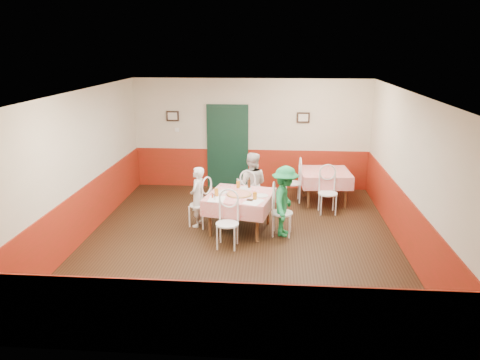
# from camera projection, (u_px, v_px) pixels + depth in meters

# --- Properties ---
(floor) EXTENTS (7.00, 7.00, 0.00)m
(floor) POSITION_uv_depth(u_px,v_px,m) (240.00, 240.00, 8.94)
(floor) COLOR black
(floor) RESTS_ON ground
(ceiling) EXTENTS (7.00, 7.00, 0.00)m
(ceiling) POSITION_uv_depth(u_px,v_px,m) (240.00, 92.00, 8.16)
(ceiling) COLOR white
(ceiling) RESTS_ON back_wall
(back_wall) EXTENTS (6.00, 0.10, 2.80)m
(back_wall) POSITION_uv_depth(u_px,v_px,m) (251.00, 134.00, 11.90)
(back_wall) COLOR beige
(back_wall) RESTS_ON ground
(front_wall) EXTENTS (6.00, 0.10, 2.80)m
(front_wall) POSITION_uv_depth(u_px,v_px,m) (216.00, 250.00, 5.20)
(front_wall) COLOR beige
(front_wall) RESTS_ON ground
(left_wall) EXTENTS (0.10, 7.00, 2.80)m
(left_wall) POSITION_uv_depth(u_px,v_px,m) (81.00, 166.00, 8.78)
(left_wall) COLOR beige
(left_wall) RESTS_ON ground
(right_wall) EXTENTS (0.10, 7.00, 2.80)m
(right_wall) POSITION_uv_depth(u_px,v_px,m) (408.00, 173.00, 8.32)
(right_wall) COLOR beige
(right_wall) RESTS_ON ground
(wainscot_back) EXTENTS (6.00, 0.03, 1.00)m
(wainscot_back) POSITION_uv_depth(u_px,v_px,m) (251.00, 169.00, 12.14)
(wainscot_back) COLOR maroon
(wainscot_back) RESTS_ON ground
(wainscot_front) EXTENTS (6.00, 0.03, 1.00)m
(wainscot_front) POSITION_uv_depth(u_px,v_px,m) (217.00, 320.00, 5.46)
(wainscot_front) COLOR maroon
(wainscot_front) RESTS_ON ground
(wainscot_left) EXTENTS (0.03, 7.00, 1.00)m
(wainscot_left) POSITION_uv_depth(u_px,v_px,m) (87.00, 211.00, 9.03)
(wainscot_left) COLOR maroon
(wainscot_left) RESTS_ON ground
(wainscot_right) EXTENTS (0.03, 7.00, 1.00)m
(wainscot_right) POSITION_uv_depth(u_px,v_px,m) (402.00, 220.00, 8.57)
(wainscot_right) COLOR maroon
(wainscot_right) RESTS_ON ground
(door) EXTENTS (0.96, 0.06, 2.10)m
(door) POSITION_uv_depth(u_px,v_px,m) (228.00, 148.00, 12.00)
(door) COLOR black
(door) RESTS_ON ground
(picture_left) EXTENTS (0.32, 0.03, 0.26)m
(picture_left) POSITION_uv_depth(u_px,v_px,m) (173.00, 116.00, 11.88)
(picture_left) COLOR black
(picture_left) RESTS_ON back_wall
(picture_right) EXTENTS (0.32, 0.03, 0.26)m
(picture_right) POSITION_uv_depth(u_px,v_px,m) (303.00, 118.00, 11.63)
(picture_right) COLOR black
(picture_right) RESTS_ON back_wall
(thermostat) EXTENTS (0.10, 0.03, 0.10)m
(thermostat) POSITION_uv_depth(u_px,v_px,m) (177.00, 130.00, 11.97)
(thermostat) COLOR white
(thermostat) RESTS_ON back_wall
(main_table) EXTENTS (1.44, 1.44, 0.77)m
(main_table) POSITION_uv_depth(u_px,v_px,m) (240.00, 212.00, 9.33)
(main_table) COLOR red
(main_table) RESTS_ON ground
(second_table) EXTENTS (1.19, 1.19, 0.77)m
(second_table) POSITION_uv_depth(u_px,v_px,m) (324.00, 187.00, 11.00)
(second_table) COLOR red
(second_table) RESTS_ON ground
(chair_left) EXTENTS (0.55, 0.55, 0.90)m
(chair_left) POSITION_uv_depth(u_px,v_px,m) (200.00, 205.00, 9.53)
(chair_left) COLOR white
(chair_left) RESTS_ON ground
(chair_right) EXTENTS (0.45, 0.45, 0.90)m
(chair_right) POSITION_uv_depth(u_px,v_px,m) (282.00, 213.00, 9.08)
(chair_right) COLOR white
(chair_right) RESTS_ON ground
(chair_far) EXTENTS (0.54, 0.54, 0.90)m
(chair_far) POSITION_uv_depth(u_px,v_px,m) (251.00, 196.00, 10.09)
(chair_far) COLOR white
(chair_far) RESTS_ON ground
(chair_near) EXTENTS (0.45, 0.45, 0.90)m
(chair_near) POSITION_uv_depth(u_px,v_px,m) (227.00, 224.00, 8.52)
(chair_near) COLOR white
(chair_near) RESTS_ON ground
(chair_second_a) EXTENTS (0.45, 0.45, 0.90)m
(chair_second_a) POSITION_uv_depth(u_px,v_px,m) (293.00, 183.00, 11.04)
(chair_second_a) COLOR white
(chair_second_a) RESTS_ON ground
(chair_second_b) EXTENTS (0.45, 0.45, 0.90)m
(chair_second_b) POSITION_uv_depth(u_px,v_px,m) (328.00, 194.00, 10.27)
(chair_second_b) COLOR white
(chair_second_b) RESTS_ON ground
(pizza) EXTENTS (0.56, 0.56, 0.03)m
(pizza) POSITION_uv_depth(u_px,v_px,m) (239.00, 194.00, 9.17)
(pizza) COLOR #B74723
(pizza) RESTS_ON main_table
(plate_left) EXTENTS (0.29, 0.29, 0.01)m
(plate_left) POSITION_uv_depth(u_px,v_px,m) (221.00, 192.00, 9.31)
(plate_left) COLOR white
(plate_left) RESTS_ON main_table
(plate_right) EXTENTS (0.29, 0.29, 0.01)m
(plate_right) POSITION_uv_depth(u_px,v_px,m) (262.00, 196.00, 9.11)
(plate_right) COLOR white
(plate_right) RESTS_ON main_table
(plate_far) EXTENTS (0.29, 0.29, 0.01)m
(plate_far) POSITION_uv_depth(u_px,v_px,m) (246.00, 188.00, 9.58)
(plate_far) COLOR white
(plate_far) RESTS_ON main_table
(glass_a) EXTENTS (0.10, 0.10, 0.15)m
(glass_a) POSITION_uv_depth(u_px,v_px,m) (216.00, 192.00, 9.08)
(glass_a) COLOR #BF7219
(glass_a) RESTS_ON main_table
(glass_b) EXTENTS (0.09, 0.09, 0.14)m
(glass_b) POSITION_uv_depth(u_px,v_px,m) (255.00, 196.00, 8.89)
(glass_b) COLOR #BF7219
(glass_b) RESTS_ON main_table
(glass_c) EXTENTS (0.09, 0.09, 0.14)m
(glass_c) POSITION_uv_depth(u_px,v_px,m) (238.00, 185.00, 9.61)
(glass_c) COLOR #BF7219
(glass_c) RESTS_ON main_table
(beer_bottle) EXTENTS (0.07, 0.07, 0.21)m
(beer_bottle) POSITION_uv_depth(u_px,v_px,m) (249.00, 183.00, 9.56)
(beer_bottle) COLOR #381C0A
(beer_bottle) RESTS_ON main_table
(shaker_a) EXTENTS (0.04, 0.04, 0.09)m
(shaker_a) POSITION_uv_depth(u_px,v_px,m) (214.00, 197.00, 8.91)
(shaker_a) COLOR silver
(shaker_a) RESTS_ON main_table
(shaker_b) EXTENTS (0.04, 0.04, 0.09)m
(shaker_b) POSITION_uv_depth(u_px,v_px,m) (215.00, 198.00, 8.85)
(shaker_b) COLOR silver
(shaker_b) RESTS_ON main_table
(shaker_c) EXTENTS (0.04, 0.04, 0.09)m
(shaker_c) POSITION_uv_depth(u_px,v_px,m) (213.00, 196.00, 8.98)
(shaker_c) COLOR #B23319
(shaker_c) RESTS_ON main_table
(menu_left) EXTENTS (0.32, 0.42, 0.00)m
(menu_left) POSITION_uv_depth(u_px,v_px,m) (217.00, 199.00, 8.93)
(menu_left) COLOR white
(menu_left) RESTS_ON main_table
(menu_right) EXTENTS (0.43, 0.49, 0.00)m
(menu_right) POSITION_uv_depth(u_px,v_px,m) (253.00, 202.00, 8.77)
(menu_right) COLOR white
(menu_right) RESTS_ON main_table
(wallet) EXTENTS (0.13, 0.11, 0.02)m
(wallet) POSITION_uv_depth(u_px,v_px,m) (250.00, 200.00, 8.84)
(wallet) COLOR black
(wallet) RESTS_ON main_table
(diner_left) EXTENTS (0.37, 0.50, 1.24)m
(diner_left) POSITION_uv_depth(u_px,v_px,m) (197.00, 197.00, 9.50)
(diner_left) COLOR gray
(diner_left) RESTS_ON ground
(diner_far) EXTENTS (0.74, 0.61, 1.40)m
(diner_far) POSITION_uv_depth(u_px,v_px,m) (251.00, 184.00, 10.07)
(diner_far) COLOR gray
(diner_far) RESTS_ON ground
(diner_right) EXTENTS (0.64, 0.96, 1.39)m
(diner_right) POSITION_uv_depth(u_px,v_px,m) (285.00, 201.00, 9.00)
(diner_right) COLOR gray
(diner_right) RESTS_ON ground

